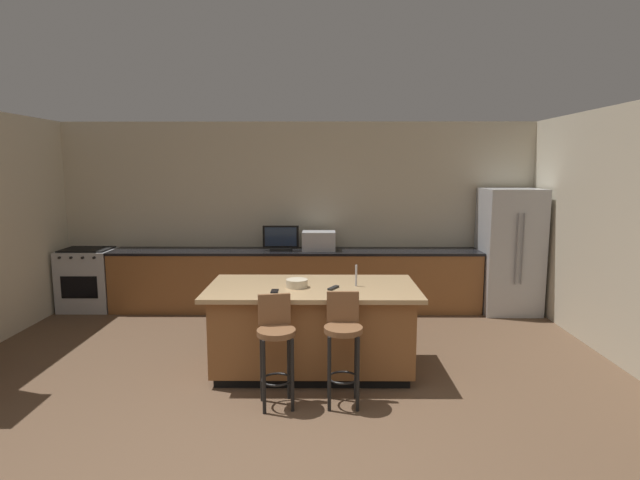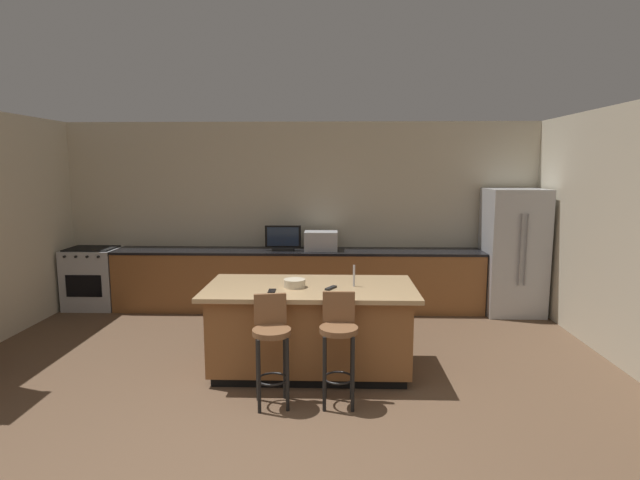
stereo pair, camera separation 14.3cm
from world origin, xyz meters
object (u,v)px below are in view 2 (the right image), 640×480
(tv_monitor, at_px, (283,239))
(bar_stool_right, at_px, (339,338))
(kitchen_island, at_px, (310,328))
(cell_phone, at_px, (272,291))
(refrigerator, at_px, (513,252))
(microwave, at_px, (321,241))
(bar_stool_left, at_px, (272,340))
(range_oven, at_px, (93,278))
(tv_remote, at_px, (331,288))
(fruit_bowl, at_px, (295,283))

(tv_monitor, height_order, bar_stool_right, tv_monitor)
(kitchen_island, distance_m, cell_phone, 0.62)
(refrigerator, xyz_separation_m, microwave, (-2.76, 0.07, 0.13))
(kitchen_island, xyz_separation_m, cell_phone, (-0.37, -0.23, 0.45))
(bar_stool_left, bearing_deg, tv_monitor, 82.61)
(kitchen_island, relative_size, refrigerator, 1.19)
(kitchen_island, relative_size, tv_monitor, 4.08)
(range_oven, bearing_deg, kitchen_island, -34.14)
(kitchen_island, relative_size, microwave, 4.44)
(range_oven, bearing_deg, tv_monitor, -1.01)
(microwave, xyz_separation_m, tv_remote, (0.17, -2.41, -0.12))
(range_oven, distance_m, fruit_bowl, 4.01)
(microwave, xyz_separation_m, bar_stool_right, (0.24, -3.02, -0.43))
(kitchen_island, height_order, range_oven, range_oven)
(microwave, relative_size, bar_stool_right, 0.48)
(kitchen_island, xyz_separation_m, bar_stool_right, (0.29, -0.73, 0.14))
(cell_phone, bearing_deg, bar_stool_left, -84.05)
(range_oven, distance_m, tv_remote, 4.34)
(tv_monitor, bearing_deg, bar_stool_left, -86.16)
(tv_monitor, bearing_deg, tv_remote, -73.06)
(microwave, relative_size, bar_stool_left, 0.49)
(tv_monitor, relative_size, bar_stool_right, 0.52)
(cell_phone, bearing_deg, refrigerator, 37.27)
(refrigerator, distance_m, bar_stool_right, 3.89)
(tv_remote, bearing_deg, microwave, 122.88)
(bar_stool_right, height_order, fruit_bowl, bar_stool_right)
(refrigerator, bearing_deg, cell_phone, -142.34)
(tv_remote, bearing_deg, fruit_bowl, -160.53)
(refrigerator, xyz_separation_m, bar_stool_right, (-2.52, -2.95, -0.30))
(range_oven, height_order, microwave, microwave)
(tv_remote, bearing_deg, tv_monitor, 135.89)
(tv_monitor, height_order, tv_remote, tv_monitor)
(range_oven, bearing_deg, tv_remote, -33.87)
(refrigerator, xyz_separation_m, tv_remote, (-2.60, -2.34, 0.01))
(cell_phone, bearing_deg, bar_stool_right, -37.77)
(range_oven, xyz_separation_m, bar_stool_left, (3.07, -3.05, 0.14))
(kitchen_island, distance_m, refrigerator, 3.61)
(refrigerator, distance_m, tv_remote, 3.50)
(kitchen_island, bearing_deg, fruit_bowl, -160.26)
(tv_monitor, xyz_separation_m, fruit_bowl, (0.35, -2.29, -0.12))
(bar_stool_right, distance_m, fruit_bowl, 0.87)
(bar_stool_left, bearing_deg, tv_remote, 39.85)
(kitchen_island, relative_size, bar_stool_right, 2.13)
(fruit_bowl, bearing_deg, refrigerator, 37.53)
(cell_phone, relative_size, tv_remote, 0.88)
(fruit_bowl, bearing_deg, kitchen_island, 19.74)
(refrigerator, height_order, microwave, refrigerator)
(range_oven, relative_size, fruit_bowl, 4.19)
(bar_stool_left, bearing_deg, bar_stool_right, -8.20)
(fruit_bowl, bearing_deg, bar_stool_right, -56.56)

